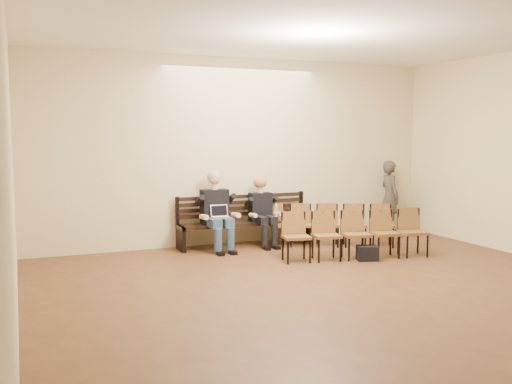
# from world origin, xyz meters

# --- Properties ---
(ground) EXTENTS (10.00, 10.00, 0.00)m
(ground) POSITION_xyz_m (0.00, 0.00, 0.00)
(ground) COLOR brown
(ground) RESTS_ON ground
(room_walls) EXTENTS (8.02, 10.01, 3.51)m
(room_walls) POSITION_xyz_m (0.00, 0.79, 2.54)
(room_walls) COLOR beige
(room_walls) RESTS_ON ground
(bench) EXTENTS (2.60, 0.90, 0.45)m
(bench) POSITION_xyz_m (-0.03, 4.65, 0.23)
(bench) COLOR black
(bench) RESTS_ON ground
(seated_man) EXTENTS (0.60, 0.82, 1.43)m
(seated_man) POSITION_xyz_m (-0.65, 4.53, 0.72)
(seated_man) COLOR black
(seated_man) RESTS_ON ground
(seated_woman) EXTENTS (0.50, 0.70, 1.17)m
(seated_woman) POSITION_xyz_m (0.25, 4.53, 0.59)
(seated_woman) COLOR black
(seated_woman) RESTS_ON ground
(laptop) EXTENTS (0.33, 0.26, 0.23)m
(laptop) POSITION_xyz_m (-0.63, 4.31, 0.57)
(laptop) COLOR silver
(laptop) RESTS_ON bench
(water_bottle) EXTENTS (0.07, 0.07, 0.24)m
(water_bottle) POSITION_xyz_m (0.41, 4.26, 0.57)
(water_bottle) COLOR silver
(water_bottle) RESTS_ON bench
(bag) EXTENTS (0.39, 0.32, 0.25)m
(bag) POSITION_xyz_m (1.34, 2.69, 0.12)
(bag) COLOR black
(bag) RESTS_ON ground
(passerby) EXTENTS (0.49, 0.68, 1.75)m
(passerby) POSITION_xyz_m (3.27, 4.75, 0.88)
(passerby) COLOR #3D3832
(passerby) RESTS_ON ground
(chair_row_front) EXTENTS (2.37, 1.41, 0.79)m
(chair_row_front) POSITION_xyz_m (1.34, 4.00, 0.39)
(chair_row_front) COLOR brown
(chair_row_front) RESTS_ON ground
(chair_row_back) EXTENTS (2.54, 0.91, 0.82)m
(chair_row_back) POSITION_xyz_m (1.24, 2.88, 0.41)
(chair_row_back) COLOR brown
(chair_row_back) RESTS_ON ground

